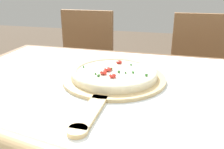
% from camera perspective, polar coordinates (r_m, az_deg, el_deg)
% --- Properties ---
extents(dining_table, '(1.22, 1.04, 0.74)m').
position_cam_1_polar(dining_table, '(0.79, -2.70, -11.52)').
color(dining_table, brown).
rests_on(dining_table, ground_plane).
extents(towel_cloth, '(1.14, 0.96, 0.00)m').
position_cam_1_polar(towel_cloth, '(0.74, -2.83, -4.72)').
color(towel_cloth, silver).
rests_on(towel_cloth, dining_table).
extents(pizza_peel, '(0.36, 0.55, 0.01)m').
position_cam_1_polar(pizza_peel, '(0.83, 0.18, -1.32)').
color(pizza_peel, tan).
rests_on(pizza_peel, towel_cloth).
extents(pizza, '(0.30, 0.30, 0.03)m').
position_cam_1_polar(pizza, '(0.84, 0.52, 0.38)').
color(pizza, beige).
rests_on(pizza, pizza_peel).
extents(rolling_pin, '(0.39, 0.10, 0.05)m').
position_cam_1_polar(rolling_pin, '(0.52, -23.36, -15.42)').
color(rolling_pin, tan).
rests_on(rolling_pin, towel_cloth).
extents(chair_left, '(0.41, 0.41, 0.89)m').
position_cam_1_polar(chair_left, '(1.71, -6.80, 2.19)').
color(chair_left, brown).
rests_on(chair_left, ground_plane).
extents(chair_right, '(0.41, 0.41, 0.89)m').
position_cam_1_polar(chair_right, '(1.61, 20.44, -0.22)').
color(chair_right, brown).
rests_on(chair_right, ground_plane).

